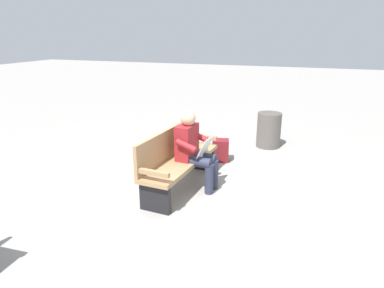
{
  "coord_description": "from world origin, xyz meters",
  "views": [
    {
      "loc": [
        4.44,
        1.78,
        2.26
      ],
      "look_at": [
        -0.04,
        0.15,
        0.7
      ],
      "focal_mm": 32.23,
      "sensor_mm": 36.0,
      "label": 1
    }
  ],
  "objects_px": {
    "backpack": "(220,150)",
    "trash_bin": "(269,130)",
    "bench_near": "(177,158)",
    "person_seated": "(194,148)"
  },
  "relations": [
    {
      "from": "backpack",
      "to": "trash_bin",
      "type": "bearing_deg",
      "value": 148.12
    },
    {
      "from": "person_seated",
      "to": "trash_bin",
      "type": "bearing_deg",
      "value": 165.93
    },
    {
      "from": "bench_near",
      "to": "person_seated",
      "type": "xyz_separation_m",
      "value": [
        -0.07,
        0.24,
        0.17
      ]
    },
    {
      "from": "bench_near",
      "to": "backpack",
      "type": "relative_size",
      "value": 4.56
    },
    {
      "from": "bench_near",
      "to": "backpack",
      "type": "xyz_separation_m",
      "value": [
        -1.31,
        0.31,
        -0.26
      ]
    },
    {
      "from": "person_seated",
      "to": "backpack",
      "type": "relative_size",
      "value": 2.94
    },
    {
      "from": "bench_near",
      "to": "backpack",
      "type": "distance_m",
      "value": 1.37
    },
    {
      "from": "person_seated",
      "to": "trash_bin",
      "type": "relative_size",
      "value": 1.67
    },
    {
      "from": "backpack",
      "to": "trash_bin",
      "type": "distance_m",
      "value": 1.34
    },
    {
      "from": "bench_near",
      "to": "trash_bin",
      "type": "relative_size",
      "value": 2.59
    }
  ]
}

